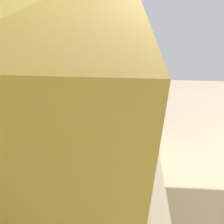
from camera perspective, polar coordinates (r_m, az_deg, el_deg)
wall_back at (r=1.78m, az=-8.94°, el=8.32°), size 3.76×0.12×2.76m
counter_run at (r=2.06m, az=1.68°, el=-20.27°), size 2.89×0.61×0.93m
upper_cabinets at (r=1.27m, az=-2.64°, el=15.83°), size 1.93×0.36×0.57m
oven_range at (r=3.40m, az=3.38°, el=4.76°), size 0.64×0.69×1.11m
microwave at (r=1.92m, az=1.78°, el=-0.27°), size 0.45×0.41×0.27m
bowl at (r=1.47m, az=2.97°, el=-19.73°), size 0.15×0.15×0.06m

